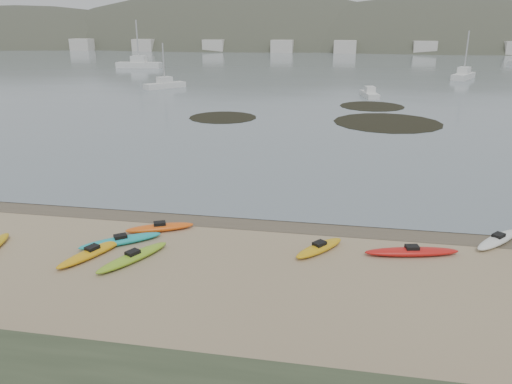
# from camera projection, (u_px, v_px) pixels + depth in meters

# --- Properties ---
(ground) EXTENTS (600.00, 600.00, 0.00)m
(ground) POSITION_uv_depth(u_px,v_px,m) (256.00, 220.00, 25.45)
(ground) COLOR tan
(ground) RESTS_ON ground
(wet_sand) EXTENTS (60.00, 60.00, 0.00)m
(wet_sand) POSITION_uv_depth(u_px,v_px,m) (255.00, 222.00, 25.17)
(wet_sand) COLOR brown
(wet_sand) RESTS_ON ground
(water) EXTENTS (1200.00, 1200.00, 0.00)m
(water) POSITION_uv_depth(u_px,v_px,m) (344.00, 38.00, 304.73)
(water) COLOR slate
(water) RESTS_ON ground
(kayaks) EXTENTS (24.21, 8.43, 0.34)m
(kayaks) POSITION_uv_depth(u_px,v_px,m) (215.00, 246.00, 22.10)
(kayaks) COLOR white
(kayaks) RESTS_ON ground
(kelp_mats) EXTENTS (25.78, 19.27, 0.04)m
(kelp_mats) POSITION_uv_depth(u_px,v_px,m) (346.00, 117.00, 52.91)
(kelp_mats) COLOR black
(kelp_mats) RESTS_ON water
(moored_boats) EXTENTS (92.99, 65.30, 1.37)m
(moored_boats) POSITION_uv_depth(u_px,v_px,m) (302.00, 70.00, 99.00)
(moored_boats) COLOR silver
(moored_boats) RESTS_ON ground
(far_hills) EXTENTS (550.00, 135.00, 80.00)m
(far_hills) POSITION_uv_depth(u_px,v_px,m) (435.00, 88.00, 204.50)
(far_hills) COLOR #384235
(far_hills) RESTS_ON ground
(far_town) EXTENTS (199.00, 5.00, 4.00)m
(far_town) POSITION_uv_depth(u_px,v_px,m) (356.00, 47.00, 158.78)
(far_town) COLOR beige
(far_town) RESTS_ON ground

